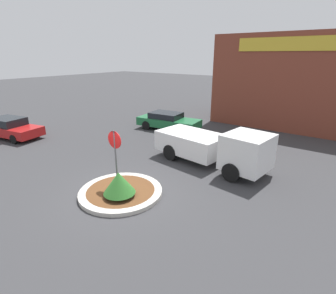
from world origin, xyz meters
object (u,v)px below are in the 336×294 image
at_px(utility_truck, 214,147).
at_px(parked_sedan_red, 10,128).
at_px(stop_sign, 115,149).
at_px(parked_sedan_green, 168,121).

bearing_deg(utility_truck, parked_sedan_red, -156.81).
bearing_deg(utility_truck, stop_sign, -107.09).
distance_m(stop_sign, utility_truck, 5.17).
relative_size(stop_sign, parked_sedan_red, 0.54).
bearing_deg(parked_sedan_green, stop_sign, -73.04).
xyz_separation_m(stop_sign, parked_sedan_green, (-3.76, 8.80, -1.10)).
relative_size(parked_sedan_red, parked_sedan_green, 0.98).
bearing_deg(parked_sedan_green, utility_truck, -41.40).
distance_m(parked_sedan_red, parked_sedan_green, 11.01).
height_order(utility_truck, parked_sedan_green, utility_truck).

